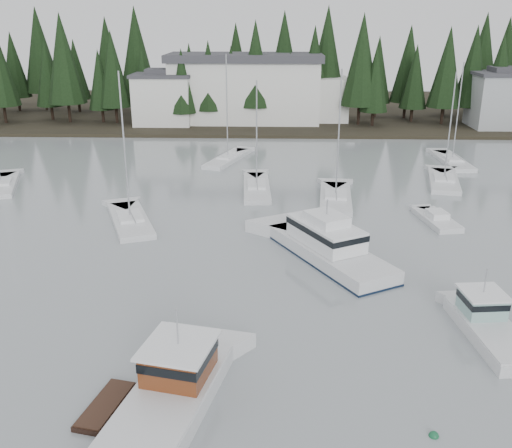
{
  "coord_description": "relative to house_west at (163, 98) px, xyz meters",
  "views": [
    {
      "loc": [
        -0.26,
        -13.57,
        16.89
      ],
      "look_at": [
        -1.47,
        26.02,
        2.5
      ],
      "focal_mm": 40.0,
      "sensor_mm": 36.0,
      "label": 1
    }
  ],
  "objects": [
    {
      "name": "sailboat_1",
      "position": [
        23.91,
        -39.03,
        -4.59
      ],
      "size": [
        3.87,
        10.1,
        13.06
      ],
      "rotation": [
        0.0,
        0.0,
        1.48
      ],
      "color": "silver",
      "rests_on": "ground"
    },
    {
      "name": "sailboat_8",
      "position": [
        36.24,
        -32.5,
        -4.6
      ],
      "size": [
        4.87,
        9.84,
        12.26
      ],
      "rotation": [
        0.0,
        0.0,
        1.36
      ],
      "color": "silver",
      "rests_on": "ground"
    },
    {
      "name": "house_west",
      "position": [
        0.0,
        0.0,
        0.0
      ],
      "size": [
        9.54,
        7.42,
        8.75
      ],
      "color": "silver",
      "rests_on": "ground"
    },
    {
      "name": "far_shore_land",
      "position": [
        18.0,
        18.0,
        -4.65
      ],
      "size": [
        240.0,
        54.0,
        1.0
      ],
      "primitive_type": "cube",
      "color": "black",
      "rests_on": "ground"
    },
    {
      "name": "sailboat_3",
      "position": [
        5.35,
        -46.19,
        -4.59
      ],
      "size": [
        6.17,
        9.87,
        13.43
      ],
      "rotation": [
        0.0,
        0.0,
        1.95
      ],
      "color": "silver",
      "rests_on": "ground"
    },
    {
      "name": "cabin_cruiser_center",
      "position": [
        21.9,
        -53.43,
        -3.88
      ],
      "size": [
        9.16,
        12.38,
        5.19
      ],
      "rotation": [
        0.0,
        0.0,
        2.08
      ],
      "color": "silver",
      "rests_on": "ground"
    },
    {
      "name": "lobster_boat_brown",
      "position": [
        12.97,
        -71.23,
        -4.08
      ],
      "size": [
        6.65,
        10.77,
        5.08
      ],
      "rotation": [
        0.0,
        0.0,
        1.35
      ],
      "color": "silver",
      "rests_on": "ground"
    },
    {
      "name": "sailboat_6",
      "position": [
        12.09,
        -22.95,
        -4.58
      ],
      "size": [
        5.58,
        10.65,
        13.4
      ],
      "rotation": [
        0.0,
        0.0,
        1.25
      ],
      "color": "silver",
      "rests_on": "ground"
    },
    {
      "name": "house_east_a",
      "position": [
        54.0,
        -1.0,
        0.25
      ],
      "size": [
        10.6,
        8.48,
        9.25
      ],
      "color": "#999EA0",
      "rests_on": "ground"
    },
    {
      "name": "mooring_buoy_green",
      "position": [
        24.75,
        -72.51,
        -4.65
      ],
      "size": [
        0.44,
        0.44,
        0.44
      ],
      "primitive_type": "sphere",
      "color": "#145933",
      "rests_on": "ground"
    },
    {
      "name": "lobster_boat_teal",
      "position": [
        29.96,
        -64.07,
        -4.16
      ],
      "size": [
        3.33,
        7.65,
        4.13
      ],
      "rotation": [
        0.0,
        0.0,
        1.67
      ],
      "color": "silver",
      "rests_on": "ground"
    },
    {
      "name": "harbor_inn",
      "position": [
        15.04,
        3.34,
        1.12
      ],
      "size": [
        29.5,
        11.5,
        10.9
      ],
      "color": "silver",
      "rests_on": "ground"
    },
    {
      "name": "sailboat_10",
      "position": [
        -10.91,
        -35.58,
        -4.59
      ],
      "size": [
        5.68,
        9.65,
        13.23
      ],
      "rotation": [
        0.0,
        0.0,
        1.89
      ],
      "color": "silver",
      "rests_on": "ground"
    },
    {
      "name": "conifer_treeline",
      "position": [
        18.0,
        7.0,
        -4.65
      ],
      "size": [
        200.0,
        22.0,
        20.0
      ],
      "primitive_type": null,
      "color": "black",
      "rests_on": "ground"
    },
    {
      "name": "runabout_1",
      "position": [
        32.11,
        -45.18,
        -4.52
      ],
      "size": [
        3.16,
        6.25,
        1.42
      ],
      "rotation": [
        0.0,
        0.0,
        1.74
      ],
      "color": "silver",
      "rests_on": "ground"
    },
    {
      "name": "sailboat_0",
      "position": [
        16.07,
        -35.69,
        -4.6
      ],
      "size": [
        3.19,
        10.63,
        11.68
      ],
      "rotation": [
        0.0,
        0.0,
        1.62
      ],
      "color": "silver",
      "rests_on": "ground"
    },
    {
      "name": "sailboat_11",
      "position": [
        39.81,
        -23.28,
        -4.59
      ],
      "size": [
        2.96,
        10.11,
        12.57
      ],
      "rotation": [
        0.0,
        0.0,
        1.6
      ],
      "color": "silver",
      "rests_on": "ground"
    }
  ]
}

